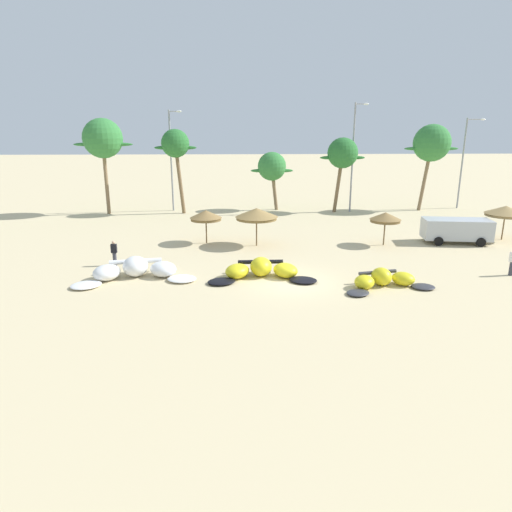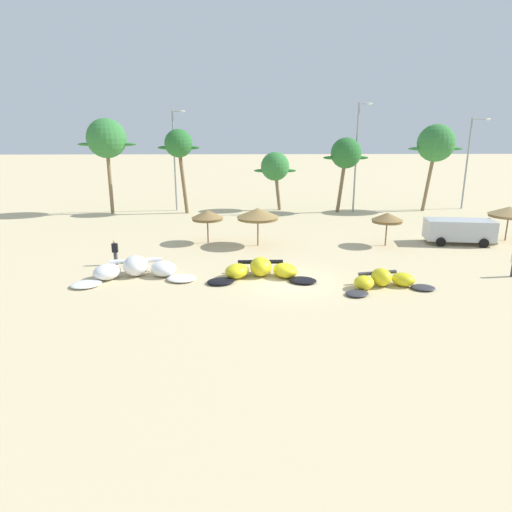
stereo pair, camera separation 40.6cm
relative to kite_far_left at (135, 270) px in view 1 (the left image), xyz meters
The scene contains 19 objects.
ground_plane 9.19m from the kite_far_left, ahead, with size 260.00×260.00×0.00m, color beige.
kite_far_left is the anchor object (origin of this frame).
kite_left 7.39m from the kite_far_left, ahead, with size 6.61×3.03×1.11m.
kite_left_of_center 14.23m from the kite_far_left, ahead, with size 5.36×3.05×0.99m.
beach_umbrella_near_van 9.18m from the kite_far_left, 66.23° to the left, with size 2.41×2.41×2.54m.
beach_umbrella_middle 10.60m from the kite_far_left, 44.60° to the left, with size 3.14×3.14×2.83m.
beach_umbrella_near_palms 18.45m from the kite_far_left, 22.70° to the left, with size 2.30×2.30×2.49m.
beach_umbrella_outermost 28.16m from the kite_far_left, 17.46° to the left, with size 3.06×3.06×2.68m.
parked_van 23.76m from the kite_far_left, 18.51° to the left, with size 5.14×2.79×1.84m.
person_near_kites 22.28m from the kite_far_left, ahead, with size 0.36×0.24×1.62m.
person_by_umbrellas 3.19m from the kite_far_left, 125.58° to the left, with size 0.36×0.24×1.62m.
palm_leftmost 23.30m from the kite_far_left, 108.71° to the left, with size 5.81×3.87×9.43m.
palm_left 21.97m from the kite_far_left, 90.15° to the left, with size 4.17×2.78×8.40m.
palm_left_of_gap 25.01m from the kite_far_left, 66.90° to the left, with size 4.47×2.98×6.09m.
palm_center_left 27.52m from the kite_far_left, 51.66° to the left, with size 4.62×3.08×7.57m.
palm_center_right 34.57m from the kite_far_left, 39.86° to the left, with size 5.68×3.79×8.88m.
lamppost_west 23.26m from the kite_far_left, 91.75° to the left, with size 1.38×0.24×10.24m.
lamppost_west_center 28.30m from the kite_far_left, 49.90° to the left, with size 1.42×0.24×10.91m.
lamppost_east_center 38.30m from the kite_far_left, 37.19° to the left, with size 2.03×0.24×9.49m.
Camera 1 is at (-3.09, -24.59, 8.51)m, focal length 32.02 mm.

